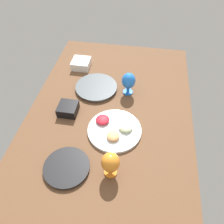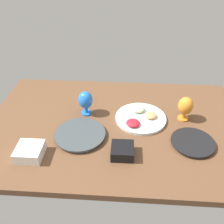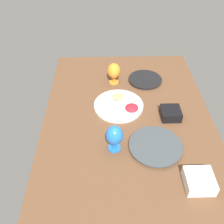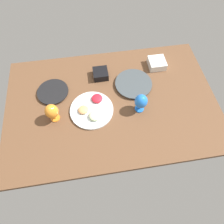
# 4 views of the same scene
# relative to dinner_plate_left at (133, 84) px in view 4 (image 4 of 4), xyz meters

# --- Properties ---
(ground_plane) EXTENTS (1.60, 1.04, 0.04)m
(ground_plane) POSITION_rel_dinner_plate_left_xyz_m (0.20, 0.13, -0.03)
(ground_plane) COLOR brown
(dinner_plate_left) EXTENTS (0.29, 0.29, 0.02)m
(dinner_plate_left) POSITION_rel_dinner_plate_left_xyz_m (0.00, 0.00, 0.00)
(dinner_plate_left) COLOR silver
(dinner_plate_left) RESTS_ON ground_plane
(dinner_plate_right) EXTENTS (0.24, 0.24, 0.02)m
(dinner_plate_right) POSITION_rel_dinner_plate_left_xyz_m (0.64, -0.02, -0.00)
(dinner_plate_right) COLOR #4C4C51
(dinner_plate_right) RESTS_ON ground_plane
(fruit_platter) EXTENTS (0.32, 0.32, 0.05)m
(fruit_platter) POSITION_rel_dinner_plate_left_xyz_m (0.35, 0.19, 0.00)
(fruit_platter) COLOR silver
(fruit_platter) RESTS_ON ground_plane
(hurricane_glass_blue) EXTENTS (0.09, 0.09, 0.16)m
(hurricane_glass_blue) POSITION_rel_dinner_plate_left_xyz_m (0.00, 0.23, 0.09)
(hurricane_glass_blue) COLOR blue
(hurricane_glass_blue) RESTS_ON ground_plane
(hurricane_glass_orange) EXTENTS (0.09, 0.09, 0.16)m
(hurricane_glass_orange) POSITION_rel_dinner_plate_left_xyz_m (0.62, 0.21, 0.08)
(hurricane_glass_orange) COLOR orange
(hurricane_glass_orange) RESTS_ON ground_plane
(square_bowl_black) EXTENTS (0.12, 0.12, 0.06)m
(square_bowl_black) POSITION_rel_dinner_plate_left_xyz_m (0.25, -0.13, 0.02)
(square_bowl_black) COLOR black
(square_bowl_black) RESTS_ON ground_plane
(square_bowl_white) EXTENTS (0.14, 0.14, 0.06)m
(square_bowl_white) POSITION_rel_dinner_plate_left_xyz_m (-0.23, -0.17, 0.02)
(square_bowl_white) COLOR white
(square_bowl_white) RESTS_ON ground_plane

